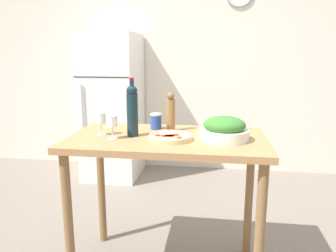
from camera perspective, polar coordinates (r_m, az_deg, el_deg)
The scene contains 10 objects.
wall_back at distance 4.12m, azimuth 4.26°, elevation 10.40°, with size 6.40×0.08×2.60m.
refrigerator at distance 3.93m, azimuth -9.63°, elevation 3.38°, with size 0.62×0.75×1.68m.
prep_counter at distance 2.09m, azimuth -0.14°, elevation -5.47°, with size 1.23×0.70×0.94m.
wine_bottle at distance 2.04m, azimuth -6.24°, elevation 2.89°, with size 0.07×0.07×0.36m.
wine_glass_near at distance 2.01m, azimuth -9.72°, elevation 0.59°, with size 0.06×0.06×0.14m.
wine_glass_far at distance 2.11m, azimuth -11.63°, elevation 1.14°, with size 0.06×0.06×0.14m.
pepper_mill at distance 2.18m, azimuth 0.45°, elevation 2.38°, with size 0.06×0.06×0.26m.
salad_bowl at distance 1.99m, azimuth 9.78°, elevation -0.57°, with size 0.30×0.30×0.14m.
homemade_pizza at distance 1.97m, azimuth 0.41°, elevation -1.91°, with size 0.26×0.26×0.03m.
salt_canister at distance 2.25m, azimuth -2.13°, elevation 0.83°, with size 0.08×0.08×0.11m.
Camera 1 is at (0.29, -1.97, 1.45)m, focal length 35.00 mm.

